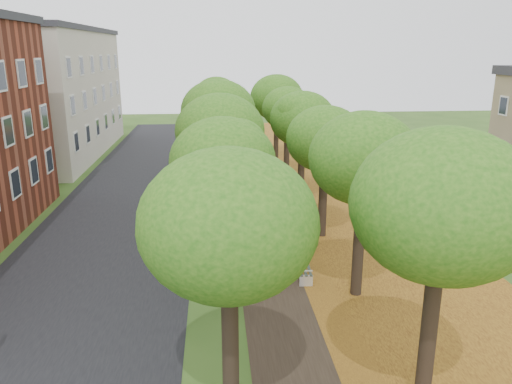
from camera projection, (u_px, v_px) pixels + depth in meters
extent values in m
cube|color=black|center=(120.00, 221.00, 26.17)|extent=(8.00, 70.00, 0.01)
cube|color=black|center=(262.00, 217.00, 26.78)|extent=(3.20, 70.00, 0.01)
cube|color=#AD761F|center=(353.00, 214.00, 27.18)|extent=(7.50, 70.00, 0.01)
cube|color=black|center=(492.00, 205.00, 28.83)|extent=(9.00, 16.00, 0.01)
cylinder|color=black|center=(230.00, 350.00, 11.72)|extent=(0.40, 0.40, 3.73)
ellipsoid|color=#205B13|center=(228.00, 225.00, 10.86)|extent=(3.89, 3.89, 3.31)
cylinder|color=black|center=(224.00, 251.00, 17.47)|extent=(0.40, 0.40, 3.73)
ellipsoid|color=#205B13|center=(223.00, 164.00, 16.60)|extent=(3.89, 3.89, 3.31)
cylinder|color=black|center=(221.00, 201.00, 23.21)|extent=(0.40, 0.40, 3.73)
ellipsoid|color=#205B13|center=(220.00, 134.00, 22.35)|extent=(3.89, 3.89, 3.31)
cylinder|color=black|center=(220.00, 171.00, 28.96)|extent=(0.40, 0.40, 3.73)
ellipsoid|color=#205B13|center=(218.00, 117.00, 28.10)|extent=(3.89, 3.89, 3.31)
cylinder|color=black|center=(218.00, 151.00, 34.71)|extent=(0.40, 0.40, 3.73)
ellipsoid|color=#205B13|center=(217.00, 105.00, 33.84)|extent=(3.89, 3.89, 3.31)
cylinder|color=black|center=(217.00, 136.00, 40.45)|extent=(0.40, 0.40, 3.73)
ellipsoid|color=#205B13|center=(217.00, 97.00, 39.59)|extent=(3.89, 3.89, 3.31)
cylinder|color=black|center=(428.00, 340.00, 12.11)|extent=(0.40, 0.40, 3.73)
ellipsoid|color=#205B13|center=(441.00, 219.00, 11.25)|extent=(3.89, 3.89, 3.31)
cylinder|color=black|center=(358.00, 247.00, 17.86)|extent=(0.40, 0.40, 3.73)
ellipsoid|color=#205B13|center=(364.00, 161.00, 16.99)|extent=(3.89, 3.89, 3.31)
cylinder|color=black|center=(323.00, 198.00, 23.60)|extent=(0.40, 0.40, 3.73)
ellipsoid|color=#205B13|center=(325.00, 133.00, 22.74)|extent=(3.89, 3.89, 3.31)
cylinder|color=black|center=(301.00, 169.00, 29.35)|extent=(0.40, 0.40, 3.73)
ellipsoid|color=#205B13|center=(303.00, 116.00, 28.48)|extent=(3.89, 3.89, 3.31)
cylinder|color=black|center=(287.00, 149.00, 35.09)|extent=(0.40, 0.40, 3.73)
ellipsoid|color=#205B13|center=(287.00, 105.00, 34.23)|extent=(3.89, 3.89, 3.31)
cylinder|color=black|center=(276.00, 135.00, 40.84)|extent=(0.40, 0.40, 3.73)
ellipsoid|color=#205B13|center=(277.00, 97.00, 39.97)|extent=(3.89, 3.89, 3.31)
cube|color=beige|center=(37.00, 95.00, 41.26)|extent=(10.00, 20.00, 10.00)
cube|color=#2D2D33|center=(29.00, 29.00, 39.82)|extent=(10.30, 20.30, 0.40)
cube|color=#28332B|center=(304.00, 266.00, 19.61)|extent=(0.56, 1.84, 0.04)
cube|color=#28332B|center=(297.00, 260.00, 19.52)|extent=(0.14, 1.82, 0.26)
cube|color=silver|center=(306.00, 281.00, 18.87)|extent=(0.51, 0.09, 0.46)
cube|color=silver|center=(301.00, 263.00, 20.47)|extent=(0.51, 0.09, 0.46)
cube|color=silver|center=(306.00, 271.00, 18.76)|extent=(0.46, 0.08, 0.04)
cube|color=silver|center=(301.00, 253.00, 20.35)|extent=(0.46, 0.08, 0.04)
imported|color=silver|center=(490.00, 213.00, 24.96)|extent=(4.49, 2.06, 1.49)
imported|color=maroon|center=(499.00, 221.00, 23.79)|extent=(4.95, 3.31, 1.54)
imported|color=#36363B|center=(483.00, 205.00, 26.34)|extent=(5.54, 3.66, 1.49)
imported|color=silver|center=(446.00, 192.00, 29.13)|extent=(4.99, 3.45, 1.27)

